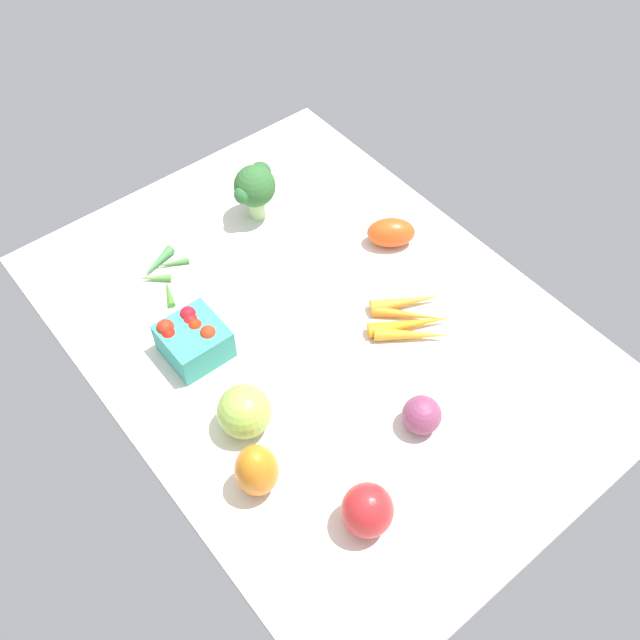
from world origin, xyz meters
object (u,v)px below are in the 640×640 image
Objects in this scene: okra_pile at (161,271)px; red_onion_center at (421,416)px; bell_pepper_orange at (257,470)px; carrot_bunch at (410,319)px; bell_pepper_red at (367,510)px; heirloom_tomato_green at (244,411)px; roma_tomato at (391,233)px; berry_basket at (193,339)px; broccoli_head at (255,186)px.

red_onion_center is at bearing 15.68° from okra_pile.
bell_pepper_orange reaches higher than red_onion_center.
carrot_bunch is at bearing 102.14° from bell_pepper_orange.
bell_pepper_red is 61.69cm from okra_pile.
okra_pile is 37.62cm from heirloom_tomato_green.
bell_pepper_red is 17.25cm from bell_pepper_orange.
bell_pepper_red is at bearing -68.28° from red_onion_center.
carrot_bunch is (16.98, -10.80, -1.59)cm from roma_tomato.
roma_tomato is 1.07× the size of heirloom_tomato_green.
bell_pepper_orange reaches higher than roma_tomato.
bell_pepper_orange is 0.79× the size of okra_pile.
carrot_bunch is (-16.34, 13.21, -1.91)cm from red_onion_center.
okra_pile is at bearing -143.26° from carrot_bunch.
bell_pepper_red is 0.55× the size of carrot_bunch.
okra_pile is (-38.22, -28.53, -0.47)cm from carrot_bunch.
berry_basket is at bearing -119.72° from carrot_bunch.
okra_pile is at bearing -164.32° from red_onion_center.
roma_tomato is 41.07cm from red_onion_center.
bell_pepper_red is 0.99× the size of roma_tomato.
red_onion_center is at bearing 73.45° from bell_pepper_orange.
roma_tomato is at bearing 116.84° from bell_pepper_orange.
berry_basket is (-35.35, -20.09, 0.42)cm from red_onion_center.
broccoli_head is 35.51cm from berry_basket.
berry_basket is at bearing -53.80° from broccoli_head.
berry_basket is at bearing 167.19° from bell_pepper_orange.
bell_pepper_orange is (-14.80, -8.84, 0.56)cm from bell_pepper_red.
broccoli_head is at bearing 171.52° from red_onion_center.
bell_pepper_orange is at bearing -25.16° from heirloom_tomato_green.
bell_pepper_orange reaches higher than heirloom_tomato_green.
red_onion_center is 28.03cm from heirloom_tomato_green.
roma_tomato reaches higher than carrot_bunch.
broccoli_head is (-22.87, -15.64, 4.78)cm from roma_tomato.
roma_tomato is 48.37cm from heirloom_tomato_green.
berry_basket is (20.84, -28.47, -4.03)cm from broccoli_head.
bell_pepper_orange is 27.56cm from red_onion_center.
berry_basket is at bearing 34.98° from roma_tomato.
red_onion_center is at bearing -38.96° from carrot_bunch.
bell_pepper_orange is at bearing -13.28° from okra_pile.
roma_tomato is 0.55× the size of carrot_bunch.
broccoli_head is 1.18× the size of berry_basket.
bell_pepper_red is at bearing 3.49° from berry_basket.
bell_pepper_red is at bearing -52.80° from carrot_bunch.
carrot_bunch is (-23.32, 30.72, -3.36)cm from bell_pepper_red.
bell_pepper_red is 1.45× the size of red_onion_center.
roma_tomato is at bearing 134.14° from bell_pepper_red.
bell_pepper_red reaches higher than berry_basket.
bell_pepper_orange is 10.89cm from heirloom_tomato_green.
berry_basket is (-2.03, -44.10, 0.75)cm from roma_tomato.
heirloom_tomato_green is at bearing -38.01° from broccoli_head.
bell_pepper_orange is at bearing -106.55° from red_onion_center.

